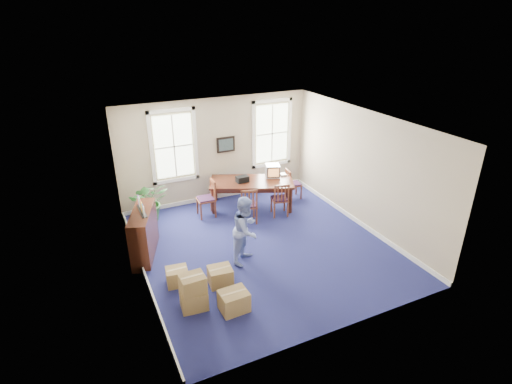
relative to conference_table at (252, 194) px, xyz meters
name	(u,v)px	position (x,y,z in m)	size (l,w,h in m)	color
floor	(262,246)	(-0.71, -2.20, -0.42)	(6.50, 6.50, 0.00)	navy
ceiling	(263,123)	(-0.71, -2.20, 2.78)	(6.50, 6.50, 0.00)	white
wall_back	(216,150)	(-0.71, 1.05, 1.18)	(6.50, 6.50, 0.00)	tan
wall_front	(346,258)	(-0.71, -5.45, 1.18)	(6.50, 6.50, 0.00)	tan
wall_left	(135,213)	(-3.71, -2.20, 1.18)	(6.50, 6.50, 0.00)	tan
wall_right	(363,170)	(2.29, -2.20, 1.18)	(6.50, 6.50, 0.00)	tan
baseboard_back	(219,196)	(-0.71, 1.02, -0.36)	(6.00, 0.04, 0.12)	white
baseboard_left	(145,274)	(-3.68, -2.20, -0.36)	(0.04, 6.50, 0.12)	white
baseboard_right	(356,220)	(2.26, -2.20, -0.36)	(0.04, 6.50, 0.12)	white
window_left	(174,146)	(-2.01, 1.03, 1.48)	(1.40, 0.12, 2.20)	white
window_right	(272,133)	(1.19, 1.03, 1.48)	(1.40, 0.12, 2.20)	white
wall_picture	(226,145)	(-0.41, 1.00, 1.33)	(0.58, 0.06, 0.48)	black
conference_table	(252,194)	(0.00, 0.00, 0.00)	(2.47, 1.12, 0.84)	#461F12
crt_tv	(273,171)	(0.73, 0.06, 0.61)	(0.42, 0.46, 0.38)	#B7B7BC
game_console	(283,174)	(1.07, 0.00, 0.45)	(0.17, 0.21, 0.05)	white
equipment_bag	(242,179)	(-0.28, 0.06, 0.51)	(0.36, 0.23, 0.18)	black
chair_near_left	(248,204)	(-0.51, -0.84, 0.11)	(0.48, 0.48, 1.07)	brown
chair_near_right	(280,199)	(0.51, -0.84, 0.10)	(0.46, 0.46, 1.03)	brown
chair_end_left	(206,199)	(-1.46, 0.00, 0.13)	(0.49, 0.49, 1.10)	brown
chair_end_right	(294,184)	(1.46, 0.00, 0.07)	(0.44, 0.44, 0.97)	brown
man	(246,230)	(-1.33, -2.59, 0.41)	(0.81, 0.63, 1.66)	#8296DA
credenza	(144,232)	(-3.46, -1.28, 0.18)	(0.44, 1.54, 1.21)	#461F12
brochure_rack	(141,204)	(-3.44, -1.28, 0.94)	(0.12, 0.69, 0.30)	#99999E
potted_plant	(149,202)	(-3.00, 0.38, 0.18)	(1.08, 0.94, 1.20)	#245B25
cardboard_boxes	(201,286)	(-2.78, -3.61, -0.02)	(1.40, 1.40, 0.80)	#9F804B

